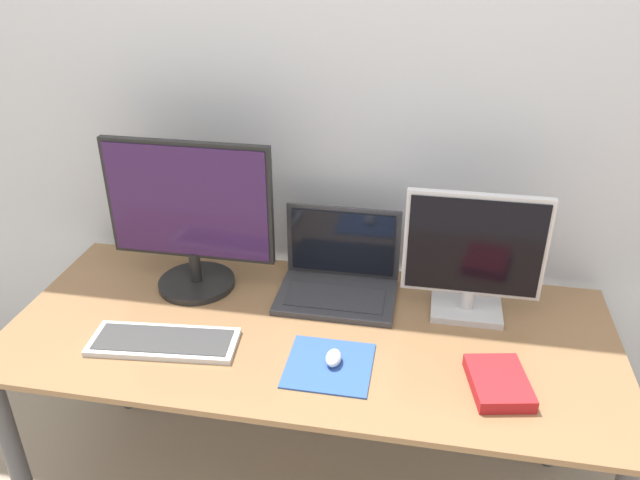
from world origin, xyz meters
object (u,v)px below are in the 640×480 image
Objects in this scene: monitor_left at (190,217)px; monitor_right at (473,256)px; mouse at (334,358)px; laptop at (339,274)px; book at (499,383)px; keyboard at (164,342)px.

monitor_right is at bearing 0.01° from monitor_left.
mouse is at bearing -138.50° from monitor_right.
book is at bearing -38.83° from laptop.
laptop is 0.57m from keyboard.
monitor_left is at bearing -173.83° from laptop.
monitor_left is 1.30× the size of monitor_right.
monitor_right reaches higher than mouse.
monitor_left is 0.85m from monitor_right.
keyboard is (0.02, -0.31, -0.24)m from monitor_left.
monitor_left reaches higher than monitor_right.
mouse is at bearing 0.10° from keyboard.
keyboard is at bearing -140.34° from laptop.
monitor_left reaches higher than mouse.
mouse is 0.42m from book.
laptop reaches higher than book.
mouse is (0.48, 0.00, 0.01)m from keyboard.
monitor_left reaches higher than book.
laptop is 1.70× the size of book.
keyboard is at bearing 179.08° from book.
monitor_left is 0.49m from laptop.
book is (0.07, -0.33, -0.18)m from monitor_right.
book is (0.92, -0.32, -0.23)m from monitor_left.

